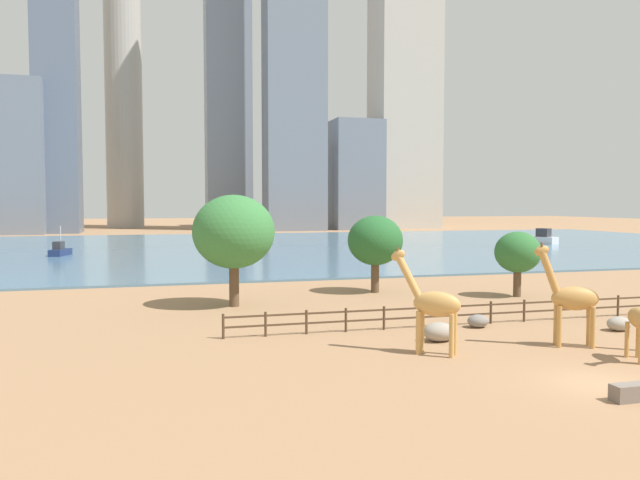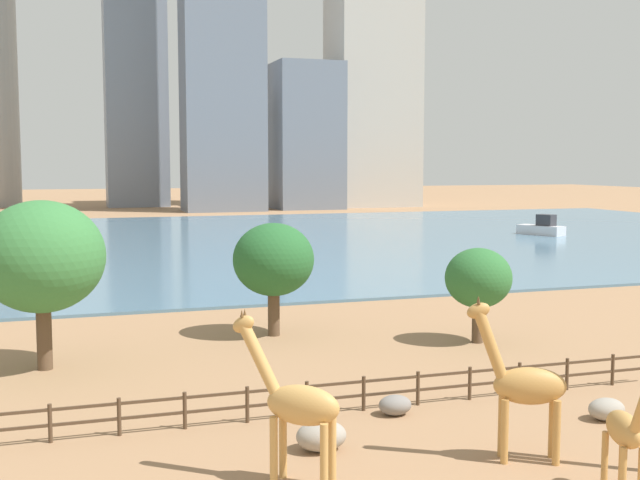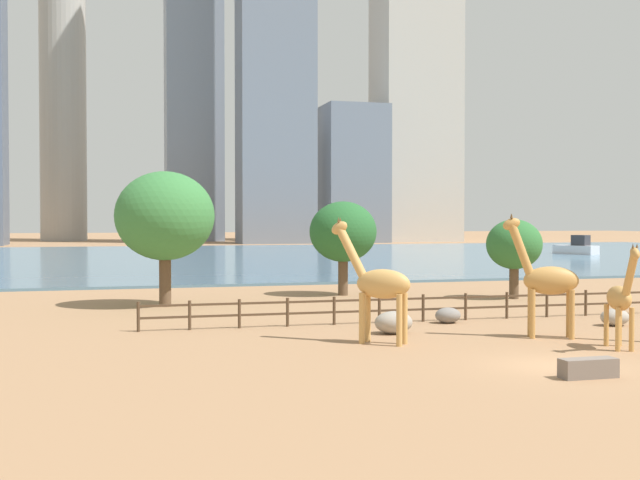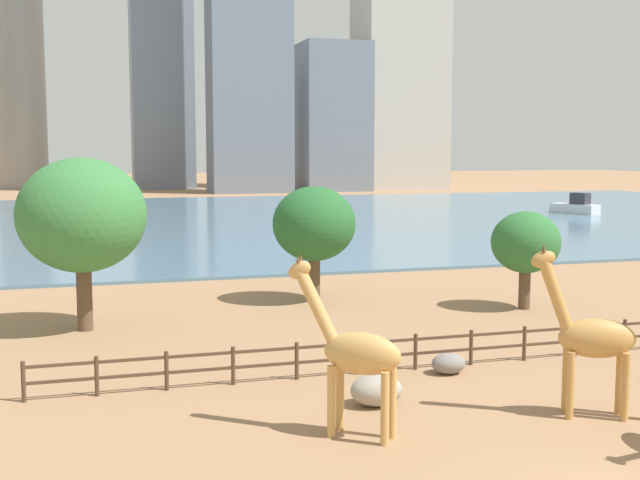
{
  "view_description": "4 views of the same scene",
  "coord_description": "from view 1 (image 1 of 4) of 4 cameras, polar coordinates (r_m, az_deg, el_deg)",
  "views": [
    {
      "loc": [
        -16.65,
        -19.83,
        6.96
      ],
      "look_at": [
        -2.57,
        31.04,
        3.85
      ],
      "focal_mm": 35.0,
      "sensor_mm": 36.0,
      "label": 1
    },
    {
      "loc": [
        -10.31,
        -15.06,
        9.16
      ],
      "look_at": [
        3.28,
        26.55,
        4.95
      ],
      "focal_mm": 45.0,
      "sensor_mm": 36.0,
      "label": 2
    },
    {
      "loc": [
        -14.51,
        -23.34,
        4.86
      ],
      "look_at": [
        -2.2,
        21.71,
        3.66
      ],
      "focal_mm": 45.0,
      "sensor_mm": 36.0,
      "label": 3
    },
    {
      "loc": [
        -11.07,
        -13.95,
        7.79
      ],
      "look_at": [
        1.08,
        26.84,
        3.08
      ],
      "focal_mm": 45.0,
      "sensor_mm": 36.0,
      "label": 4
    }
  ],
  "objects": [
    {
      "name": "skyline_block_right",
      "position": [
        182.07,
        7.77,
        15.47
      ],
      "size": [
        17.58,
        13.42,
        90.46
      ],
      "primitive_type": "cube",
      "color": "#B7B2A8",
      "rests_on": "ground"
    },
    {
      "name": "boulder_near_fence",
      "position": [
        32.35,
        10.83,
        -8.25
      ],
      "size": [
        1.65,
        1.29,
        0.96
      ],
      "primitive_type": "ellipsoid",
      "color": "gray",
      "rests_on": "ground"
    },
    {
      "name": "boulder_by_pole",
      "position": [
        36.35,
        14.25,
        -7.19
      ],
      "size": [
        1.23,
        0.98,
        0.73
      ],
      "primitive_type": "ellipsoid",
      "color": "gray",
      "rests_on": "ground"
    },
    {
      "name": "skyline_tower_needle",
      "position": [
        162.74,
        -23.0,
        14.83
      ],
      "size": [
        9.7,
        11.01,
        80.08
      ],
      "primitive_type": "cube",
      "color": "slate",
      "rests_on": "ground"
    },
    {
      "name": "enclosure_fence",
      "position": [
        36.29,
        11.52,
        -6.53
      ],
      "size": [
        26.12,
        0.14,
        1.3
      ],
      "color": "#4C3826",
      "rests_on": "ground"
    },
    {
      "name": "giraffe_young",
      "position": [
        29.27,
        10.25,
        -5.74
      ],
      "size": [
        2.99,
        2.68,
        4.96
      ],
      "rotation": [
        0.0,
        0.0,
        2.43
      ],
      "color": "tan",
      "rests_on": "ground"
    },
    {
      "name": "skyline_tower_short",
      "position": [
        183.4,
        -8.43,
        16.22
      ],
      "size": [
        12.62,
        8.02,
        95.75
      ],
      "primitive_type": "cube",
      "color": "gray",
      "rests_on": "ground"
    },
    {
      "name": "boat_ferry",
      "position": [
        87.35,
        -22.68,
        -0.91
      ],
      "size": [
        2.52,
        4.51,
        3.84
      ],
      "rotation": [
        0.0,
        0.0,
        1.33
      ],
      "color": "navy",
      "rests_on": "harbor_water"
    },
    {
      "name": "skyline_block_wide",
      "position": [
        159.65,
        -26.75,
        6.74
      ],
      "size": [
        17.32,
        15.17,
        34.69
      ],
      "primitive_type": "cube",
      "color": "slate",
      "rests_on": "ground"
    },
    {
      "name": "tree_left_large",
      "position": [
        42.24,
        -7.9,
        0.72
      ],
      "size": [
        5.52,
        5.52,
        7.55
      ],
      "color": "brown",
      "rests_on": "ground"
    },
    {
      "name": "tree_right_tall",
      "position": [
        48.65,
        5.07,
        -0.08
      ],
      "size": [
        4.3,
        4.3,
        6.02
      ],
      "color": "brown",
      "rests_on": "ground"
    },
    {
      "name": "boat_sailboat",
      "position": [
        111.31,
        19.5,
        0.15
      ],
      "size": [
        4.26,
        6.22,
        2.58
      ],
      "rotation": [
        0.0,
        0.0,
        1.98
      ],
      "color": "silver",
      "rests_on": "harbor_water"
    },
    {
      "name": "skyline_tower_glass",
      "position": [
        169.94,
        3.05,
        5.91
      ],
      "size": [
        13.16,
        15.56,
        28.99
      ],
      "primitive_type": "cube",
      "color": "slate",
      "rests_on": "ground"
    },
    {
      "name": "tree_center_broad",
      "position": [
        48.63,
        17.63,
        -1.11
      ],
      "size": [
        3.4,
        3.4,
        4.87
      ],
      "color": "brown",
      "rests_on": "ground"
    },
    {
      "name": "skyline_block_left",
      "position": [
        166.87,
        -2.38,
        19.42
      ],
      "size": [
        15.23,
        9.12,
        106.21
      ],
      "primitive_type": "cube",
      "color": "slate",
      "rests_on": "ground"
    },
    {
      "name": "feeding_trough",
      "position": [
        25.25,
        26.86,
        -12.3
      ],
      "size": [
        1.8,
        0.6,
        0.6
      ],
      "primitive_type": "cube",
      "color": "#72665B",
      "rests_on": "ground"
    },
    {
      "name": "harbor_water",
      "position": [
        98.49,
        -5.7,
        -0.64
      ],
      "size": [
        180.0,
        86.0,
        0.2
      ],
      "primitive_type": "cube",
      "color": "slate",
      "rests_on": "ground"
    },
    {
      "name": "skyline_block_central",
      "position": [
        189.2,
        -17.55,
        13.9
      ],
      "size": [
        10.17,
        10.17,
        84.06
      ],
      "primitive_type": "cylinder",
      "color": "#ADA89E",
      "rests_on": "ground"
    },
    {
      "name": "boulder_small",
      "position": [
        38.03,
        25.66,
        -6.91
      ],
      "size": [
        1.36,
        1.05,
        0.79
      ],
      "primitive_type": "ellipsoid",
      "color": "gray",
      "rests_on": "ground"
    },
    {
      "name": "ground_plane",
      "position": [
        101.45,
        -5.99,
        -0.58
      ],
      "size": [
        400.0,
        400.0,
        0.0
      ],
      "primitive_type": "plane",
      "color": "#9E7551"
    },
    {
      "name": "giraffe_tall",
      "position": [
        32.69,
        21.98,
        -4.94
      ],
      "size": [
        3.13,
        1.78,
        5.11
      ],
      "rotation": [
        0.0,
        0.0,
        2.75
      ],
      "color": "#C18C47",
      "rests_on": "ground"
    }
  ]
}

